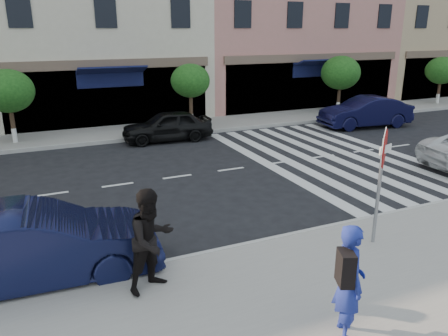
{
  "coord_description": "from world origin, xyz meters",
  "views": [
    {
      "loc": [
        -4.27,
        -9.37,
        4.77
      ],
      "look_at": [
        0.05,
        0.24,
        1.4
      ],
      "focal_mm": 35.0,
      "sensor_mm": 36.0,
      "label": 1
    }
  ],
  "objects_px": {
    "stop_sign": "(383,161)",
    "car_far_right": "(365,112)",
    "walker": "(152,240)",
    "car_far_mid": "(167,126)",
    "photographer": "(350,282)",
    "car_near_mid": "(34,246)"
  },
  "relations": [
    {
      "from": "car_far_mid",
      "to": "car_far_right",
      "type": "bearing_deg",
      "value": 85.66
    },
    {
      "from": "car_near_mid",
      "to": "car_far_mid",
      "type": "bearing_deg",
      "value": -26.62
    },
    {
      "from": "stop_sign",
      "to": "car_near_mid",
      "type": "height_order",
      "value": "stop_sign"
    },
    {
      "from": "photographer",
      "to": "stop_sign",
      "type": "bearing_deg",
      "value": -26.75
    },
    {
      "from": "stop_sign",
      "to": "car_far_right",
      "type": "relative_size",
      "value": 0.57
    },
    {
      "from": "stop_sign",
      "to": "car_far_mid",
      "type": "bearing_deg",
      "value": 77.35
    },
    {
      "from": "walker",
      "to": "car_far_mid",
      "type": "xyz_separation_m",
      "value": [
        3.75,
        11.3,
        -0.45
      ]
    },
    {
      "from": "photographer",
      "to": "car_far_right",
      "type": "relative_size",
      "value": 0.41
    },
    {
      "from": "car_far_right",
      "to": "photographer",
      "type": "bearing_deg",
      "value": -35.07
    },
    {
      "from": "car_near_mid",
      "to": "car_far_right",
      "type": "xyz_separation_m",
      "value": [
        15.69,
        8.6,
        -0.02
      ]
    },
    {
      "from": "stop_sign",
      "to": "car_far_right",
      "type": "bearing_deg",
      "value": 30.63
    },
    {
      "from": "car_far_right",
      "to": "walker",
      "type": "bearing_deg",
      "value": -46.9
    },
    {
      "from": "photographer",
      "to": "car_near_mid",
      "type": "relative_size",
      "value": 0.4
    },
    {
      "from": "car_near_mid",
      "to": "car_far_right",
      "type": "bearing_deg",
      "value": -58.03
    },
    {
      "from": "car_far_right",
      "to": "stop_sign",
      "type": "bearing_deg",
      "value": -33.21
    },
    {
      "from": "car_far_right",
      "to": "car_far_mid",
      "type": "bearing_deg",
      "value": -90.56
    },
    {
      "from": "stop_sign",
      "to": "photographer",
      "type": "bearing_deg",
      "value": -158.51
    },
    {
      "from": "walker",
      "to": "photographer",
      "type": "bearing_deg",
      "value": -69.28
    },
    {
      "from": "car_near_mid",
      "to": "car_far_mid",
      "type": "height_order",
      "value": "car_near_mid"
    },
    {
      "from": "stop_sign",
      "to": "photographer",
      "type": "height_order",
      "value": "stop_sign"
    },
    {
      "from": "photographer",
      "to": "car_near_mid",
      "type": "distance_m",
      "value": 5.84
    },
    {
      "from": "walker",
      "to": "car_far_right",
      "type": "relative_size",
      "value": 0.42
    }
  ]
}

